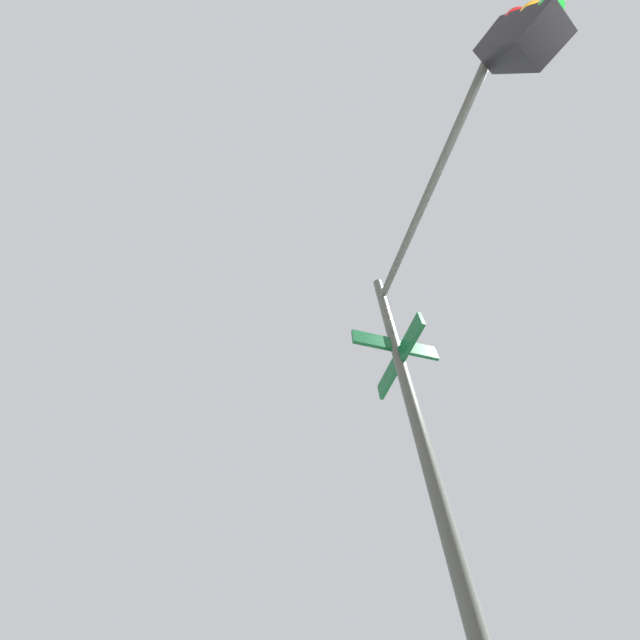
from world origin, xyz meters
The scene contains 1 object.
traffic_signal_near centered at (-6.79, -5.96, 4.12)m, with size 1.61×3.26×5.83m.
Camera 1 is at (-5.15, -5.69, 1.67)m, focal length 18.48 mm.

